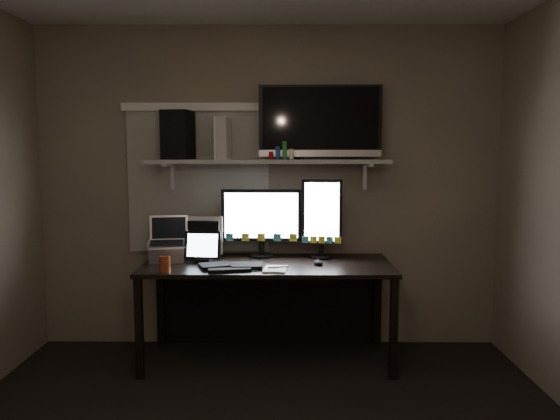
{
  "coord_description": "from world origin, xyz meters",
  "views": [
    {
      "loc": [
        0.11,
        -2.48,
        1.56
      ],
      "look_at": [
        0.09,
        1.25,
        1.14
      ],
      "focal_mm": 35.0,
      "sensor_mm": 36.0,
      "label": 1
    }
  ],
  "objects_px": {
    "monitor_landscape": "(261,222)",
    "laptop": "(167,240)",
    "desk": "(268,283)",
    "game_console": "(223,139)",
    "monitor_portrait": "(322,218)",
    "tablet": "(203,247)",
    "mouse": "(318,263)",
    "keyboard": "(231,266)",
    "tv": "(320,122)",
    "cup": "(165,264)",
    "speaker": "(178,135)"
  },
  "relations": [
    {
      "from": "monitor_portrait",
      "to": "game_console",
      "type": "height_order",
      "value": "game_console"
    },
    {
      "from": "desk",
      "to": "game_console",
      "type": "bearing_deg",
      "value": 166.36
    },
    {
      "from": "monitor_landscape",
      "to": "mouse",
      "type": "distance_m",
      "value": 0.57
    },
    {
      "from": "keyboard",
      "to": "speaker",
      "type": "xyz_separation_m",
      "value": [
        -0.42,
        0.35,
        0.92
      ]
    },
    {
      "from": "laptop",
      "to": "monitor_portrait",
      "type": "bearing_deg",
      "value": -3.27
    },
    {
      "from": "keyboard",
      "to": "laptop",
      "type": "xyz_separation_m",
      "value": [
        -0.5,
        0.23,
        0.15
      ]
    },
    {
      "from": "monitor_landscape",
      "to": "tablet",
      "type": "bearing_deg",
      "value": -149.94
    },
    {
      "from": "desk",
      "to": "keyboard",
      "type": "xyz_separation_m",
      "value": [
        -0.25,
        -0.28,
        0.19
      ]
    },
    {
      "from": "tv",
      "to": "monitor_portrait",
      "type": "bearing_deg",
      "value": -66.69
    },
    {
      "from": "tablet",
      "to": "speaker",
      "type": "bearing_deg",
      "value": 143.91
    },
    {
      "from": "monitor_portrait",
      "to": "tablet",
      "type": "distance_m",
      "value": 0.92
    },
    {
      "from": "cup",
      "to": "speaker",
      "type": "bearing_deg",
      "value": 88.31
    },
    {
      "from": "speaker",
      "to": "desk",
      "type": "bearing_deg",
      "value": 2.34
    },
    {
      "from": "keyboard",
      "to": "mouse",
      "type": "height_order",
      "value": "mouse"
    },
    {
      "from": "mouse",
      "to": "monitor_landscape",
      "type": "bearing_deg",
      "value": 129.72
    },
    {
      "from": "tv",
      "to": "speaker",
      "type": "distance_m",
      "value": 1.06
    },
    {
      "from": "desk",
      "to": "cup",
      "type": "height_order",
      "value": "cup"
    },
    {
      "from": "monitor_portrait",
      "to": "tablet",
      "type": "height_order",
      "value": "monitor_portrait"
    },
    {
      "from": "desk",
      "to": "game_console",
      "type": "xyz_separation_m",
      "value": [
        -0.34,
        0.08,
        1.08
      ]
    },
    {
      "from": "monitor_portrait",
      "to": "tablet",
      "type": "bearing_deg",
      "value": -161.9
    },
    {
      "from": "desk",
      "to": "cup",
      "type": "distance_m",
      "value": 0.83
    },
    {
      "from": "tablet",
      "to": "laptop",
      "type": "xyz_separation_m",
      "value": [
        -0.28,
        0.06,
        0.04
      ]
    },
    {
      "from": "desk",
      "to": "monitor_landscape",
      "type": "bearing_deg",
      "value": 115.16
    },
    {
      "from": "laptop",
      "to": "cup",
      "type": "relative_size",
      "value": 2.96
    },
    {
      "from": "desk",
      "to": "laptop",
      "type": "bearing_deg",
      "value": -175.69
    },
    {
      "from": "monitor_landscape",
      "to": "monitor_portrait",
      "type": "xyz_separation_m",
      "value": [
        0.46,
        -0.05,
        0.04
      ]
    },
    {
      "from": "monitor_landscape",
      "to": "tv",
      "type": "distance_m",
      "value": 0.88
    },
    {
      "from": "cup",
      "to": "speaker",
      "type": "distance_m",
      "value": 1.0
    },
    {
      "from": "keyboard",
      "to": "laptop",
      "type": "bearing_deg",
      "value": 144.15
    },
    {
      "from": "tv",
      "to": "game_console",
      "type": "relative_size",
      "value": 2.95
    },
    {
      "from": "monitor_portrait",
      "to": "monitor_landscape",
      "type": "bearing_deg",
      "value": -179.3
    },
    {
      "from": "monitor_landscape",
      "to": "laptop",
      "type": "relative_size",
      "value": 1.91
    },
    {
      "from": "keyboard",
      "to": "mouse",
      "type": "distance_m",
      "value": 0.62
    },
    {
      "from": "desk",
      "to": "laptop",
      "type": "height_order",
      "value": "laptop"
    },
    {
      "from": "monitor_landscape",
      "to": "tablet",
      "type": "distance_m",
      "value": 0.5
    },
    {
      "from": "tablet",
      "to": "tv",
      "type": "distance_m",
      "value": 1.27
    },
    {
      "from": "monitor_portrait",
      "to": "tablet",
      "type": "relative_size",
      "value": 2.29
    },
    {
      "from": "desk",
      "to": "mouse",
      "type": "height_order",
      "value": "mouse"
    },
    {
      "from": "monitor_portrait",
      "to": "game_console",
      "type": "xyz_separation_m",
      "value": [
        -0.74,
        0.02,
        0.6
      ]
    },
    {
      "from": "mouse",
      "to": "cup",
      "type": "distance_m",
      "value": 1.08
    },
    {
      "from": "desk",
      "to": "game_console",
      "type": "height_order",
      "value": "game_console"
    },
    {
      "from": "monitor_portrait",
      "to": "mouse",
      "type": "bearing_deg",
      "value": -92.81
    },
    {
      "from": "monitor_portrait",
      "to": "keyboard",
      "type": "relative_size",
      "value": 1.37
    },
    {
      "from": "game_console",
      "to": "monitor_landscape",
      "type": "bearing_deg",
      "value": 11.87
    },
    {
      "from": "cup",
      "to": "mouse",
      "type": "bearing_deg",
      "value": 12.68
    },
    {
      "from": "tablet",
      "to": "laptop",
      "type": "distance_m",
      "value": 0.29
    },
    {
      "from": "keyboard",
      "to": "game_console",
      "type": "distance_m",
      "value": 0.97
    },
    {
      "from": "monitor_landscape",
      "to": "cup",
      "type": "bearing_deg",
      "value": -138.21
    },
    {
      "from": "cup",
      "to": "game_console",
      "type": "height_order",
      "value": "game_console"
    },
    {
      "from": "mouse",
      "to": "tv",
      "type": "xyz_separation_m",
      "value": [
        0.02,
        0.29,
        1.01
      ]
    }
  ]
}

